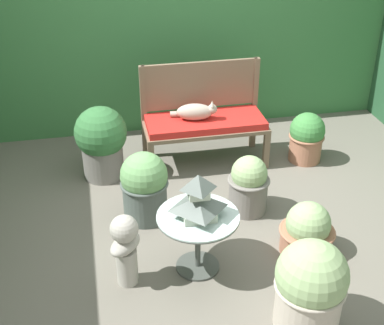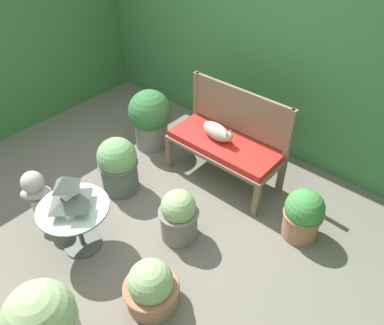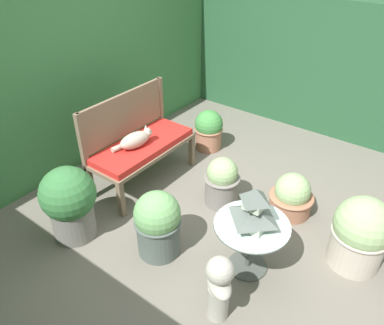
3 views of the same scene
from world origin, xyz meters
The scene contains 15 objects.
ground centered at (0.00, 0.00, 0.00)m, with size 30.00×30.00×0.00m, color #666056.
foliage_hedge_back centered at (0.00, 2.33, 1.06)m, with size 6.40×0.85×2.13m, color #38703D.
foliage_hedge_right centered at (2.85, 0.15, 0.90)m, with size 0.70×3.50×1.81m, color #234C2D.
garden_bench centered at (0.14, 1.01, 0.44)m, with size 1.27×0.54×0.52m.
bench_backrest centered at (0.14, 1.26, 0.73)m, with size 1.27×0.06×1.04m.
cat centered at (0.04, 1.01, 0.60)m, with size 0.47×0.26×0.20m.
patio_table centered at (-0.28, -0.63, 0.40)m, with size 0.64×0.64×0.51m.
pagoda_birdhouse centered at (-0.28, -0.63, 0.67)m, with size 0.34×0.34×0.37m.
garden_bust centered at (-0.85, -0.68, 0.35)m, with size 0.32×0.34×0.62m.
potted_plant_bench_left centered at (-0.94, 0.94, 0.40)m, with size 0.52×0.52×0.76m.
potted_plant_bench_right centered at (1.21, 0.84, 0.27)m, with size 0.38×0.38×0.55m.
potted_plant_patio_mid centered at (-0.61, 0.14, 0.33)m, with size 0.43×0.43×0.66m.
potted_plant_table_near centered at (0.34, 0.06, 0.28)m, with size 0.39×0.39×0.56m.
potted_plant_hedge_corner centered at (0.34, -1.36, 0.35)m, with size 0.50×0.50×0.70m.
potted_plant_path_edge centered at (0.64, -0.61, 0.20)m, with size 0.47×0.47×0.47m.
Camera 3 is at (-2.43, -1.61, 2.64)m, focal length 35.00 mm.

